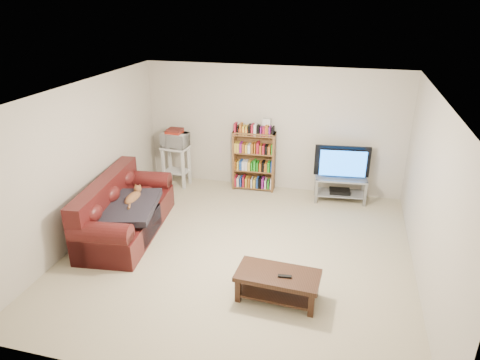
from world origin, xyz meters
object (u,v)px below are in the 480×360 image
(bookshelf, at_px, (254,160))
(coffee_table, at_px, (278,281))
(tv_stand, at_px, (340,185))
(sofa, at_px, (123,214))

(bookshelf, bearing_deg, coffee_table, -74.83)
(coffee_table, bearing_deg, tv_stand, 81.31)
(sofa, bearing_deg, tv_stand, 24.87)
(sofa, distance_m, coffee_table, 2.90)
(sofa, bearing_deg, bookshelf, 45.90)
(coffee_table, bearing_deg, sofa, 162.04)
(sofa, relative_size, coffee_table, 2.10)
(bookshelf, bearing_deg, tv_stand, -6.99)
(coffee_table, distance_m, tv_stand, 3.17)
(sofa, xyz_separation_m, tv_stand, (3.35, 2.07, -0.00))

